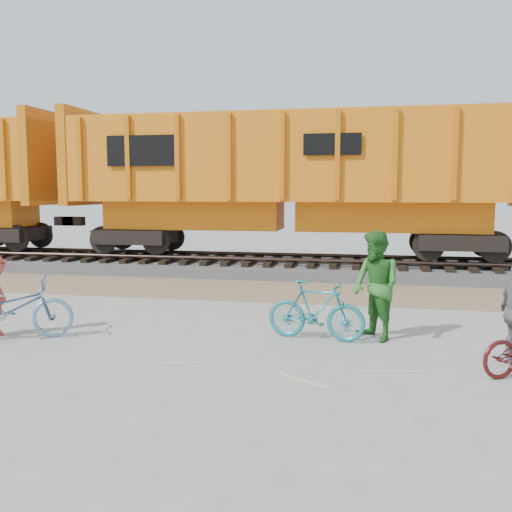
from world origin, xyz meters
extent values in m
plane|color=#9E9E99|center=(0.00, 0.00, 0.00)|extent=(120.00, 120.00, 0.00)
cube|color=#897155|center=(0.00, 5.50, 0.01)|extent=(120.00, 3.00, 0.02)
cube|color=slate|center=(0.00, 9.00, 0.15)|extent=(120.00, 4.00, 0.30)
cube|color=black|center=(-6.50, 9.00, 0.36)|extent=(0.22, 2.60, 0.12)
cube|color=black|center=(0.00, 9.00, 0.36)|extent=(0.22, 2.60, 0.12)
cylinder|color=#382821|center=(0.00, 8.28, 0.48)|extent=(120.00, 0.12, 0.12)
cylinder|color=#382821|center=(0.00, 9.72, 0.48)|extent=(120.00, 0.12, 0.12)
cube|color=#C2620C|center=(-8.95, 9.00, 3.64)|extent=(0.30, 3.06, 3.10)
cube|color=black|center=(-0.80, 9.00, 0.94)|extent=(11.20, 2.20, 0.80)
cube|color=orange|center=(-0.80, 9.00, 1.79)|extent=(11.76, 1.65, 0.90)
cube|color=orange|center=(-0.80, 9.00, 3.54)|extent=(14.00, 3.00, 2.60)
cube|color=#C2620C|center=(-7.65, 9.00, 3.64)|extent=(0.30, 3.06, 3.10)
cube|color=black|center=(-5.00, 7.42, 3.74)|extent=(2.20, 0.04, 0.90)
imported|color=#6C90AF|center=(-4.37, -0.04, 0.54)|extent=(2.18, 1.52, 1.09)
imported|color=teal|center=(0.80, 0.97, 0.51)|extent=(1.77, 0.76, 1.03)
imported|color=#2C7027|center=(1.80, 1.17, 0.94)|extent=(1.12, 1.16, 1.89)
camera|label=1|loc=(1.67, -8.67, 2.56)|focal=40.00mm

